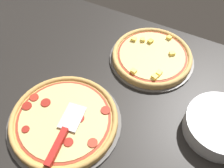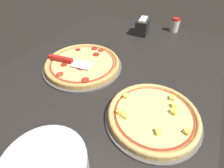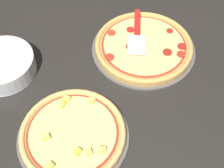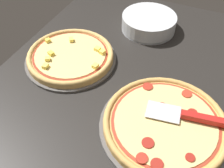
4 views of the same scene
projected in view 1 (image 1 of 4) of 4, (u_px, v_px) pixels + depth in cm
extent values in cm
cube|color=black|center=(89.00, 99.00, 104.46)|extent=(153.93, 106.07, 3.60)
cylinder|color=#565451|center=(65.00, 122.00, 95.35)|extent=(41.46, 41.46, 1.00)
cylinder|color=tan|center=(64.00, 120.00, 94.21)|extent=(38.97, 38.97, 1.88)
torus|color=tan|center=(64.00, 119.00, 93.46)|extent=(38.97, 38.97, 1.99)
cylinder|color=#A33823|center=(64.00, 119.00, 93.40)|extent=(33.87, 33.87, 0.15)
cylinder|color=#E5C67A|center=(64.00, 119.00, 93.30)|extent=(31.95, 31.95, 0.40)
cylinder|color=maroon|center=(26.00, 129.00, 90.36)|extent=(2.75, 2.75, 0.40)
cylinder|color=#AD2D1E|center=(106.00, 110.00, 95.00)|extent=(3.57, 3.57, 0.40)
cylinder|color=maroon|center=(79.00, 118.00, 93.01)|extent=(3.51, 3.51, 0.40)
cylinder|color=maroon|center=(46.00, 103.00, 97.01)|extent=(3.67, 3.67, 0.40)
cylinder|color=#AD2D1E|center=(34.00, 97.00, 98.44)|extent=(3.42, 3.42, 0.40)
cylinder|color=maroon|center=(27.00, 106.00, 96.12)|extent=(3.61, 3.61, 0.40)
cylinder|color=maroon|center=(69.00, 142.00, 87.44)|extent=(3.24, 3.24, 0.40)
cylinder|color=#B73823|center=(93.00, 143.00, 87.30)|extent=(3.44, 3.44, 0.40)
cylinder|color=#565451|center=(151.00, 59.00, 114.38)|extent=(36.57, 36.57, 1.00)
cylinder|color=#DBAD60|center=(152.00, 57.00, 113.20)|extent=(34.37, 34.37, 1.97)
torus|color=#DBAD60|center=(152.00, 55.00, 112.41)|extent=(34.37, 34.37, 1.96)
cylinder|color=maroon|center=(152.00, 55.00, 112.35)|extent=(29.88, 29.88, 0.15)
cylinder|color=#E5C67A|center=(152.00, 55.00, 112.25)|extent=(28.19, 28.19, 0.40)
cube|color=#F9E05B|center=(134.00, 39.00, 116.84)|extent=(2.41, 2.00, 1.36)
cube|color=#F9E05B|center=(172.00, 53.00, 111.52)|extent=(2.84, 2.74, 1.36)
cube|color=#F9E05B|center=(134.00, 71.00, 105.54)|extent=(2.47, 2.23, 1.36)
cube|color=#F9E05B|center=(159.00, 73.00, 104.97)|extent=(2.39, 2.55, 1.36)
cube|color=yellow|center=(150.00, 41.00, 116.05)|extent=(2.49, 2.71, 1.36)
cube|color=#F9E05B|center=(143.00, 40.00, 116.63)|extent=(2.43, 2.47, 1.36)
cube|color=#F4D64C|center=(169.00, 38.00, 117.44)|extent=(2.52, 2.45, 1.36)
cube|color=#F9E05B|center=(155.00, 77.00, 103.78)|extent=(2.71, 2.47, 1.36)
cube|color=silver|center=(72.00, 117.00, 92.71)|extent=(8.44, 11.58, 0.24)
cube|color=red|center=(57.00, 147.00, 84.98)|extent=(4.18, 13.97, 2.00)
cylinder|color=silver|center=(217.00, 130.00, 93.59)|extent=(24.46, 24.46, 0.70)
cylinder|color=silver|center=(217.00, 129.00, 93.03)|extent=(24.46, 24.46, 0.70)
cylinder|color=silver|center=(218.00, 128.00, 92.48)|extent=(24.46, 24.46, 0.70)
cylinder|color=silver|center=(219.00, 127.00, 91.92)|extent=(24.46, 24.46, 0.70)
cylinder|color=silver|center=(219.00, 126.00, 91.36)|extent=(24.46, 24.46, 0.70)
cylinder|color=silver|center=(220.00, 126.00, 90.81)|extent=(24.46, 24.46, 0.70)
cylinder|color=silver|center=(220.00, 125.00, 90.25)|extent=(24.46, 24.46, 0.70)
cylinder|color=silver|center=(221.00, 124.00, 89.69)|extent=(24.46, 24.46, 0.70)
cylinder|color=silver|center=(222.00, 123.00, 89.14)|extent=(24.46, 24.46, 0.70)
cylinder|color=silver|center=(223.00, 122.00, 88.58)|extent=(24.46, 24.46, 0.70)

